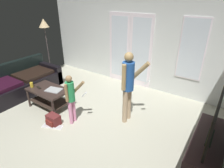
% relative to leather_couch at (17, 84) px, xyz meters
% --- Properties ---
extents(ground_plane, '(5.80, 5.00, 0.02)m').
position_rel_leather_couch_xyz_m(ground_plane, '(2.18, -0.08, -0.29)').
color(ground_plane, '#BBB9A4').
extents(wall_back_with_doors, '(5.80, 0.09, 2.80)m').
position_rel_leather_couch_xyz_m(wall_back_with_doors, '(2.22, 2.39, 1.08)').
color(wall_back_with_doors, silver).
rests_on(wall_back_with_doors, ground_plane).
extents(leather_couch, '(0.99, 2.30, 0.80)m').
position_rel_leather_couch_xyz_m(leather_couch, '(0.00, 0.00, 0.00)').
color(leather_couch, black).
rests_on(leather_couch, ground_plane).
extents(coffee_table, '(0.98, 0.60, 0.50)m').
position_rel_leather_couch_xyz_m(coffee_table, '(1.30, 0.05, 0.08)').
color(coffee_table, '#332622').
rests_on(coffee_table, ground_plane).
extents(tv_stand, '(0.46, 1.38, 0.47)m').
position_rel_leather_couch_xyz_m(tv_stand, '(4.72, 0.40, -0.04)').
color(tv_stand, '#311F1F').
rests_on(tv_stand, ground_plane).
extents(flat_screen_tv, '(0.08, 1.23, 0.70)m').
position_rel_leather_couch_xyz_m(flat_screen_tv, '(4.72, 0.40, 0.55)').
color(flat_screen_tv, black).
rests_on(flat_screen_tv, tv_stand).
extents(person_adult, '(0.52, 0.41, 1.53)m').
position_rel_leather_couch_xyz_m(person_adult, '(3.10, 0.65, 0.64)').
color(person_adult, tan).
rests_on(person_adult, ground_plane).
extents(person_child, '(0.38, 0.34, 1.09)m').
position_rel_leather_couch_xyz_m(person_child, '(2.18, -0.06, 0.38)').
color(person_child, pink).
rests_on(person_child, ground_plane).
extents(floor_lamp, '(0.31, 0.31, 1.83)m').
position_rel_leather_couch_xyz_m(floor_lamp, '(-0.35, 1.42, 1.29)').
color(floor_lamp, '#39361F').
rests_on(floor_lamp, ground_plane).
extents(backpack, '(0.28, 0.23, 0.22)m').
position_rel_leather_couch_xyz_m(backpack, '(1.89, -0.36, -0.17)').
color(backpack, maroon).
rests_on(backpack, ground_plane).
extents(loose_keyboard, '(0.46, 0.29, 0.02)m').
position_rel_leather_couch_xyz_m(loose_keyboard, '(1.94, -0.44, -0.27)').
color(loose_keyboard, white).
rests_on(loose_keyboard, ground_plane).
extents(laptop_closed, '(0.41, 0.33, 0.02)m').
position_rel_leather_couch_xyz_m(laptop_closed, '(1.46, 0.08, 0.23)').
color(laptop_closed, '#ACAFB2').
rests_on(laptop_closed, coffee_table).
extents(cup_near_edge, '(0.07, 0.07, 0.12)m').
position_rel_leather_couch_xyz_m(cup_near_edge, '(0.90, -0.10, 0.28)').
color(cup_near_edge, gold).
rests_on(cup_near_edge, coffee_table).
extents(tv_remote_black, '(0.18, 0.09, 0.02)m').
position_rel_leather_couch_xyz_m(tv_remote_black, '(1.07, -0.04, 0.23)').
color(tv_remote_black, black).
rests_on(tv_remote_black, coffee_table).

